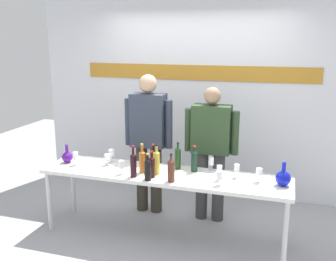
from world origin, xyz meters
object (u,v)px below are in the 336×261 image
(decanter_blue_right, at_px, (283,178))
(wine_bottle_8, at_px, (153,159))
(display_table, at_px, (164,178))
(wine_bottle_1, at_px, (171,170))
(wine_bottle_5, at_px, (142,160))
(wine_glass_right_1, at_px, (211,161))
(presenter_left, at_px, (149,135))
(wine_glass_right_4, at_px, (259,172))
(wine_bottle_0, at_px, (178,157))
(wine_glass_left_0, at_px, (112,153))
(presenter_right, at_px, (211,146))
(wine_bottle_6, at_px, (133,164))
(decanter_blue_left, at_px, (67,157))
(wine_glass_left_3, at_px, (122,165))
(wine_glass_right_3, at_px, (237,168))
(wine_bottle_4, at_px, (157,162))
(wine_bottle_7, at_px, (152,166))
(wine_glass_left_1, at_px, (108,157))
(wine_bottle_2, at_px, (194,160))
(wine_glass_right_0, at_px, (219,175))
(wine_glass_left_2, at_px, (75,156))
(wine_bottle_3, at_px, (148,169))
(wine_glass_right_2, at_px, (219,169))

(decanter_blue_right, distance_m, wine_bottle_8, 1.35)
(display_table, relative_size, wine_bottle_1, 9.12)
(wine_bottle_5, xyz_separation_m, wine_glass_right_1, (0.68, 0.29, -0.03))
(presenter_left, height_order, wine_glass_right_4, presenter_left)
(wine_bottle_0, bearing_deg, wine_bottle_1, -83.64)
(wine_glass_left_0, bearing_deg, wine_bottle_1, -25.42)
(presenter_right, xyz_separation_m, wine_bottle_6, (-0.65, -0.78, -0.04))
(decanter_blue_left, xyz_separation_m, wine_bottle_6, (0.91, -0.21, 0.07))
(wine_bottle_6, relative_size, wine_glass_left_3, 2.26)
(display_table, relative_size, decanter_blue_right, 11.08)
(wine_glass_left_0, bearing_deg, presenter_left, 51.86)
(wine_bottle_1, xyz_separation_m, wine_bottle_5, (-0.37, 0.17, 0.01))
(decanter_blue_right, distance_m, wine_glass_left_0, 1.92)
(wine_glass_left_3, height_order, wine_glass_right_3, wine_glass_left_3)
(wine_bottle_4, distance_m, wine_bottle_7, 0.11)
(wine_bottle_0, distance_m, wine_glass_left_1, 0.80)
(wine_bottle_2, distance_m, wine_bottle_5, 0.56)
(wine_bottle_2, relative_size, wine_bottle_7, 1.01)
(decanter_blue_left, relative_size, wine_glass_left_3, 1.43)
(decanter_blue_right, bearing_deg, wine_glass_right_1, 162.72)
(wine_bottle_4, bearing_deg, decanter_blue_right, 2.66)
(presenter_left, distance_m, presenter_right, 0.77)
(wine_glass_right_1, bearing_deg, wine_glass_left_0, -177.16)
(wine_bottle_7, bearing_deg, wine_glass_right_0, -0.48)
(wine_glass_left_2, bearing_deg, wine_glass_right_3, 4.85)
(wine_glass_right_1, bearing_deg, decanter_blue_right, -17.28)
(wine_glass_left_2, distance_m, wine_glass_left_3, 0.63)
(wine_bottle_3, distance_m, wine_bottle_7, 0.09)
(wine_bottle_1, bearing_deg, decanter_blue_left, 170.44)
(wine_bottle_4, distance_m, wine_glass_left_3, 0.37)
(display_table, distance_m, wine_bottle_4, 0.21)
(wine_bottle_3, relative_size, wine_glass_left_0, 1.93)
(wine_bottle_0, height_order, wine_glass_right_2, wine_bottle_0)
(wine_bottle_7, distance_m, wine_bottle_8, 0.21)
(wine_bottle_0, height_order, wine_glass_right_1, wine_bottle_0)
(wine_bottle_2, height_order, wine_glass_left_2, wine_bottle_2)
(wine_bottle_0, height_order, wine_bottle_3, wine_bottle_0)
(wine_bottle_1, height_order, wine_glass_right_0, wine_bottle_1)
(display_table, bearing_deg, wine_bottle_3, -110.18)
(wine_bottle_7, distance_m, wine_glass_right_2, 0.69)
(decanter_blue_right, xyz_separation_m, wine_bottle_5, (-1.44, -0.05, 0.05))
(wine_bottle_6, bearing_deg, wine_glass_right_4, 11.01)
(wine_bottle_8, distance_m, wine_glass_right_0, 0.78)
(decanter_blue_left, relative_size, wine_glass_right_2, 1.39)
(wine_glass_left_0, bearing_deg, display_table, -15.49)
(wine_glass_left_0, bearing_deg, wine_glass_left_2, -145.63)
(wine_bottle_6, relative_size, wine_glass_right_0, 2.35)
(wine_bottle_2, bearing_deg, presenter_left, 147.86)
(wine_bottle_0, xyz_separation_m, wine_glass_right_2, (0.49, -0.20, -0.02))
(wine_glass_left_1, distance_m, wine_glass_left_3, 0.36)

